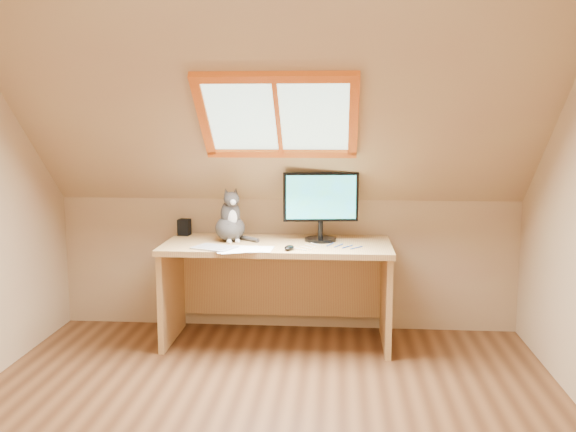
{
  "coord_description": "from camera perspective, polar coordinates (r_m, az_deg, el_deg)",
  "views": [
    {
      "loc": [
        0.39,
        -3.07,
        1.6
      ],
      "look_at": [
        0.07,
        1.0,
        0.99
      ],
      "focal_mm": 40.0,
      "sensor_mm": 36.0,
      "label": 1
    }
  ],
  "objects": [
    {
      "name": "monitor",
      "position": [
        4.59,
        2.93,
        1.28
      ],
      "size": [
        0.54,
        0.23,
        0.5
      ],
      "color": "black",
      "rests_on": "desk"
    },
    {
      "name": "cat",
      "position": [
        4.62,
        -5.15,
        -0.51
      ],
      "size": [
        0.29,
        0.32,
        0.39
      ],
      "color": "#403C39",
      "rests_on": "desk"
    },
    {
      "name": "mouse",
      "position": [
        4.3,
        0.11,
        -2.84
      ],
      "size": [
        0.09,
        0.12,
        0.03
      ],
      "primitive_type": "ellipsoid",
      "rotation": [
        0.0,
        0.0,
        -0.27
      ],
      "color": "black",
      "rests_on": "desk"
    },
    {
      "name": "graphics_tablet",
      "position": [
        4.38,
        -6.56,
        -2.82
      ],
      "size": [
        0.33,
        0.29,
        0.01
      ],
      "primitive_type": "cube",
      "rotation": [
        0.0,
        0.0,
        -0.4
      ],
      "color": "#B2B2B7",
      "rests_on": "desk"
    },
    {
      "name": "desk",
      "position": [
        4.67,
        -0.87,
        -4.94
      ],
      "size": [
        1.61,
        0.7,
        0.73
      ],
      "color": "tan",
      "rests_on": "ground"
    },
    {
      "name": "cables",
      "position": [
        4.42,
        3.68,
        -2.71
      ],
      "size": [
        0.51,
        0.26,
        0.01
      ],
      "color": "silver",
      "rests_on": "desk"
    },
    {
      "name": "papers",
      "position": [
        4.32,
        -3.74,
        -2.98
      ],
      "size": [
        0.35,
        0.3,
        0.01
      ],
      "color": "white",
      "rests_on": "desk"
    },
    {
      "name": "room_shell",
      "position": [
        3.01,
        -2.93,
        5.31
      ],
      "size": [
        3.52,
        3.52,
        2.41
      ],
      "color": "tan",
      "rests_on": "ground"
    },
    {
      "name": "desk_speaker",
      "position": [
        4.91,
        -9.2,
        -0.99
      ],
      "size": [
        0.09,
        0.09,
        0.12
      ],
      "primitive_type": "cube",
      "rotation": [
        0.0,
        0.0,
        -0.11
      ],
      "color": "black",
      "rests_on": "desk"
    }
  ]
}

